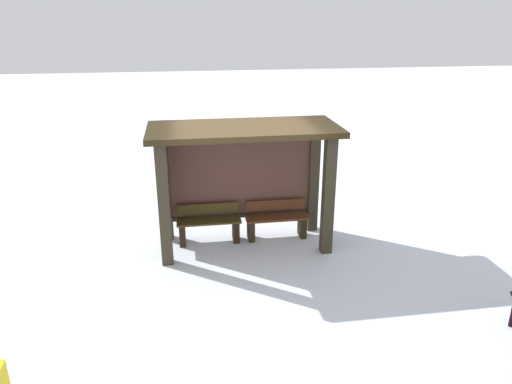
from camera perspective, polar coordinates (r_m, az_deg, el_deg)
ground_plane at (r=9.44m, az=-1.33°, el=-6.25°), size 60.00×60.00×0.00m
bus_shelter at (r=8.96m, az=-2.05°, el=3.56°), size 3.43×1.52×2.34m
bench_left_inside at (r=9.45m, az=-5.59°, el=-3.93°), size 1.24×0.37×0.76m
bench_center_inside at (r=9.60m, az=2.45°, el=-3.44°), size 1.24×0.38×0.75m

